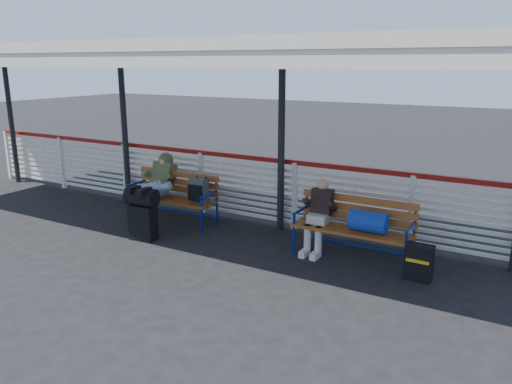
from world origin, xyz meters
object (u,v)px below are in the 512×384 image
Objects in this scene: luggage_stack at (142,212)px; companion_person at (319,215)px; bench_left at (180,192)px; traveler_man at (154,186)px; bench_right at (360,222)px; suitcase_side at (419,262)px.

companion_person is (2.73, 0.95, 0.12)m from luggage_stack.
traveler_man is (-0.32, -0.35, 0.14)m from bench_left.
bench_left is at bearing 178.74° from bench_right.
bench_right is at bearing 9.51° from luggage_stack.
luggage_stack is 2.89m from companion_person.
bench_left is 2.76m from companion_person.
companion_person is (2.76, -0.09, 0.01)m from bench_left.
traveler_man is at bearing -175.81° from bench_right.
traveler_man is 3.26× the size of suitcase_side.
luggage_stack is 3.53m from bench_right.
bench_left is at bearing 47.35° from traveler_man.
bench_right is at bearing -1.26° from bench_left.
traveler_man is (-3.74, -0.27, 0.14)m from bench_right.
traveler_man reaches higher than companion_person.
traveler_man is at bearing 110.41° from luggage_stack.
bench_left reaches higher than luggage_stack.
bench_right is 1.57× the size of companion_person.
bench_left is 3.59× the size of suitcase_side.
luggage_stack is 0.77× the size of companion_person.
companion_person is at bearing 12.79° from luggage_stack.
bench_right is (3.42, -0.07, -0.00)m from bench_left.
suitcase_side is at bearing -0.47° from traveler_man.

